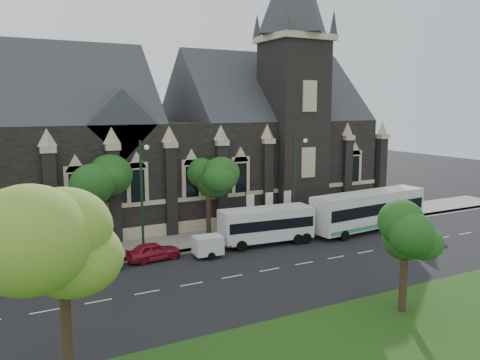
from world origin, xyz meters
TOP-DOWN VIEW (x-y plane):
  - ground at (0.00, 0.00)m, footprint 160.00×160.00m
  - sidewalk at (0.00, 9.50)m, footprint 80.00×5.00m
  - museum at (5.12, 18.78)m, footprint 40.00×17.70m
  - tree_park_near at (-11.77, -8.77)m, footprint 4.42×4.42m
  - tree_park_east at (6.18, -9.32)m, footprint 3.40×3.40m
  - tree_walk_right at (3.21, 10.71)m, footprint 4.08×4.08m
  - tree_walk_left at (-5.80, 10.70)m, footprint 3.91×3.91m
  - street_lamp_near at (10.00, 7.09)m, footprint 0.36×1.88m
  - street_lamp_mid at (-4.00, 7.09)m, footprint 0.36×1.88m
  - banner_flag_left at (6.29, 9.00)m, footprint 0.90×0.10m
  - banner_flag_center at (8.29, 9.00)m, footprint 0.90×0.10m
  - banner_flag_right at (10.29, 9.00)m, footprint 0.90×0.10m
  - tour_coach at (16.90, 5.02)m, footprint 12.66×3.78m
  - shuttle_bus at (6.19, 5.74)m, footprint 8.14×3.40m
  - box_trailer at (0.32, 4.75)m, footprint 3.14×1.84m
  - sedan at (-8.39, 5.70)m, footprint 4.52×1.80m
  - car_far_red at (-3.62, 5.97)m, footprint 4.22×1.96m
  - car_far_white at (-13.51, 5.27)m, footprint 4.82×2.02m

SIDE VIEW (x-z plane):
  - ground at x=0.00m, z-range 0.00..0.00m
  - sidewalk at x=0.00m, z-range 0.00..0.15m
  - car_far_white at x=-13.51m, z-range 0.00..1.39m
  - car_far_red at x=-3.62m, z-range 0.00..1.40m
  - sedan at x=-8.39m, z-range 0.00..1.46m
  - box_trailer at x=0.32m, z-range 0.11..1.76m
  - shuttle_bus at x=6.19m, z-range 0.23..3.30m
  - tour_coach at x=16.90m, z-range 0.16..3.80m
  - banner_flag_left at x=6.29m, z-range 0.38..4.38m
  - banner_flag_center at x=8.29m, z-range 0.38..4.38m
  - banner_flag_right at x=10.29m, z-range 0.38..4.38m
  - tree_park_east at x=6.18m, z-range 1.48..7.76m
  - street_lamp_near at x=10.00m, z-range 0.61..9.61m
  - street_lamp_mid at x=-4.00m, z-range 0.61..9.61m
  - tree_walk_left at x=-5.80m, z-range 1.91..9.55m
  - tree_walk_right at x=3.21m, z-range 1.92..9.72m
  - tree_park_near at x=-11.77m, z-range 2.14..10.70m
  - museum at x=5.12m, z-range -6.78..23.12m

